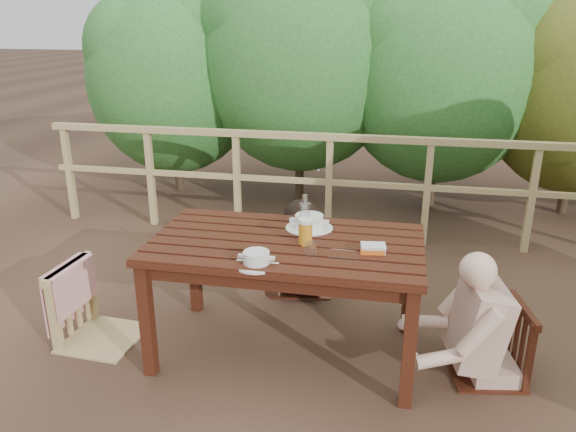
% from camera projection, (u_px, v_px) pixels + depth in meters
% --- Properties ---
extents(ground, '(60.00, 60.00, 0.00)m').
position_uv_depth(ground, '(286.00, 350.00, 3.59)').
color(ground, brown).
rests_on(ground, ground).
extents(table, '(1.62, 0.91, 0.75)m').
position_uv_depth(table, '(286.00, 298.00, 3.46)').
color(table, '#32140B').
rests_on(table, ground).
extents(chair_left, '(0.51, 0.51, 0.97)m').
position_uv_depth(chair_left, '(96.00, 273.00, 3.55)').
color(chair_left, tan).
rests_on(chair_left, ground).
extents(chair_far, '(0.52, 0.52, 0.93)m').
position_uv_depth(chair_far, '(301.00, 232.00, 4.28)').
color(chair_far, '#32140B').
rests_on(chair_far, ground).
extents(chair_right, '(0.49, 0.49, 0.85)m').
position_uv_depth(chair_right, '(492.00, 310.00, 3.22)').
color(chair_right, '#32140B').
rests_on(chair_right, ground).
extents(woman, '(0.55, 0.64, 1.16)m').
position_uv_depth(woman, '(302.00, 217.00, 4.26)').
color(woman, black).
rests_on(woman, ground).
extents(diner_right, '(0.72, 0.62, 1.29)m').
position_uv_depth(diner_right, '(502.00, 276.00, 3.14)').
color(diner_right, tan).
rests_on(diner_right, ground).
extents(railing, '(5.60, 0.10, 1.01)m').
position_uv_depth(railing, '(329.00, 187.00, 5.26)').
color(railing, tan).
rests_on(railing, ground).
extents(hedge_row, '(6.60, 1.60, 3.80)m').
position_uv_depth(hedge_row, '(385.00, 28.00, 5.82)').
color(hedge_row, '#2D6529').
rests_on(hedge_row, ground).
extents(soup_near, '(0.24, 0.24, 0.08)m').
position_uv_depth(soup_near, '(256.00, 259.00, 3.02)').
color(soup_near, silver).
rests_on(soup_near, table).
extents(soup_far, '(0.30, 0.30, 0.10)m').
position_uv_depth(soup_far, '(309.00, 222.00, 3.52)').
color(soup_far, silver).
rests_on(soup_far, table).
extents(beer_glass, '(0.09, 0.09, 0.16)m').
position_uv_depth(beer_glass, '(305.00, 232.00, 3.27)').
color(beer_glass, '#C86B0F').
rests_on(beer_glass, table).
extents(bottle, '(0.07, 0.07, 0.27)m').
position_uv_depth(bottle, '(305.00, 216.00, 3.37)').
color(bottle, white).
rests_on(bottle, table).
extents(tumbler, '(0.07, 0.07, 0.08)m').
position_uv_depth(tumbler, '(311.00, 250.00, 3.14)').
color(tumbler, silver).
rests_on(tumbler, table).
extents(butter_tub, '(0.15, 0.12, 0.06)m').
position_uv_depth(butter_tub, '(373.00, 250.00, 3.17)').
color(butter_tub, white).
rests_on(butter_tub, table).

